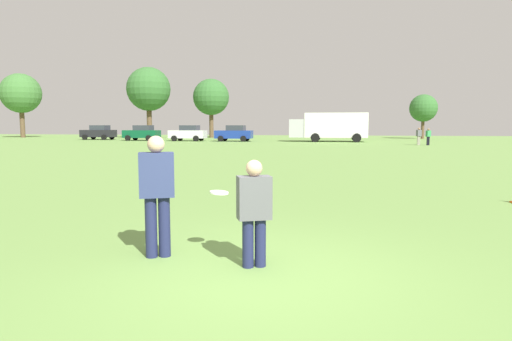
# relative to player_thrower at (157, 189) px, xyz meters

# --- Properties ---
(ground_plane) EXTENTS (148.05, 148.05, 0.00)m
(ground_plane) POSITION_rel_player_thrower_xyz_m (1.55, -0.58, -0.97)
(ground_plane) COLOR #6B9347
(player_thrower) EXTENTS (0.55, 0.43, 1.72)m
(player_thrower) POSITION_rel_player_thrower_xyz_m (0.00, 0.00, 0.00)
(player_thrower) COLOR #1E234C
(player_thrower) RESTS_ON ground
(player_defender) EXTENTS (0.49, 0.39, 1.42)m
(player_defender) POSITION_rel_player_thrower_xyz_m (1.42, -0.22, -0.18)
(player_defender) COLOR #1E234C
(player_defender) RESTS_ON ground
(frisbee) EXTENTS (0.27, 0.27, 0.05)m
(frisbee) POSITION_rel_player_thrower_xyz_m (0.84, 0.24, -0.06)
(frisbee) COLOR white
(parked_car_near_left) EXTENTS (4.23, 2.27, 1.82)m
(parked_car_near_left) POSITION_rel_player_thrower_xyz_m (-26.29, 46.10, -0.05)
(parked_car_near_left) COLOR black
(parked_car_near_left) RESTS_ON ground
(parked_car_mid_left) EXTENTS (4.23, 2.27, 1.82)m
(parked_car_mid_left) POSITION_rel_player_thrower_xyz_m (-19.55, 43.99, -0.05)
(parked_car_mid_left) COLOR #0C4C2D
(parked_car_mid_left) RESTS_ON ground
(parked_car_center) EXTENTS (4.23, 2.27, 1.82)m
(parked_car_center) POSITION_rel_player_thrower_xyz_m (-13.61, 43.37, -0.05)
(parked_car_center) COLOR silver
(parked_car_center) RESTS_ON ground
(parked_car_mid_right) EXTENTS (4.23, 2.27, 1.82)m
(parked_car_mid_right) POSITION_rel_player_thrower_xyz_m (-8.14, 43.36, -0.05)
(parked_car_mid_right) COLOR navy
(parked_car_mid_right) RESTS_ON ground
(box_truck) EXTENTS (8.54, 3.11, 3.18)m
(box_truck) POSITION_rel_player_thrower_xyz_m (2.64, 43.85, 0.78)
(box_truck) COLOR white
(box_truck) RESTS_ON ground
(bystander_sideline_watcher) EXTENTS (0.49, 0.44, 1.56)m
(bystander_sideline_watcher) POSITION_rel_player_thrower_xyz_m (11.51, 36.67, -0.09)
(bystander_sideline_watcher) COLOR black
(bystander_sideline_watcher) RESTS_ON ground
(bystander_field_marshal) EXTENTS (0.51, 0.44, 1.62)m
(bystander_field_marshal) POSITION_rel_player_thrower_xyz_m (10.71, 36.83, -0.06)
(bystander_field_marshal) COLOR gray
(bystander_field_marshal) RESTS_ON ground
(tree_west_oak) EXTENTS (5.77, 5.77, 9.38)m
(tree_west_oak) POSITION_rel_player_thrower_xyz_m (-42.31, 53.17, 5.48)
(tree_west_oak) COLOR brown
(tree_west_oak) RESTS_ON ground
(tree_west_maple) EXTENTS (6.11, 6.11, 9.93)m
(tree_west_maple) POSITION_rel_player_thrower_xyz_m (-22.58, 53.47, 5.86)
(tree_west_maple) COLOR brown
(tree_west_maple) RESTS_ON ground
(tree_center_elm) EXTENTS (5.24, 5.24, 8.52)m
(tree_center_elm) POSITION_rel_player_thrower_xyz_m (-14.46, 56.92, 4.89)
(tree_center_elm) COLOR brown
(tree_center_elm) RESTS_ON ground
(tree_east_birch) EXTENTS (3.65, 3.65, 5.93)m
(tree_east_birch) POSITION_rel_player_thrower_xyz_m (14.98, 56.32, 3.11)
(tree_east_birch) COLOR brown
(tree_east_birch) RESTS_ON ground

